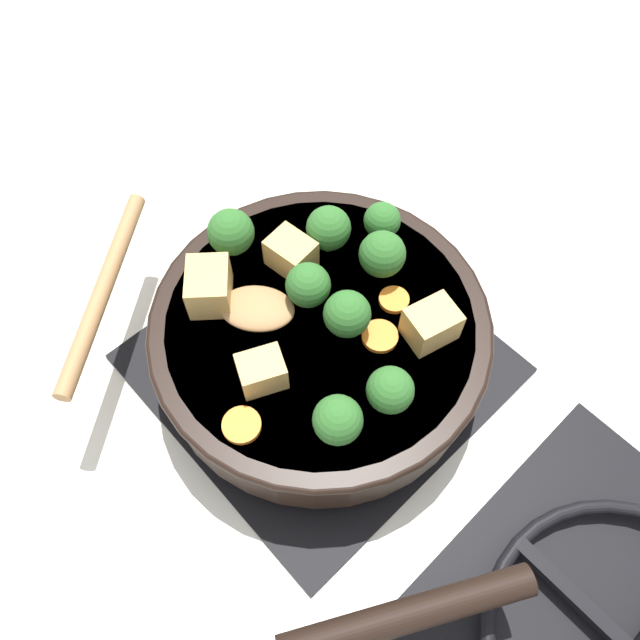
{
  "coord_description": "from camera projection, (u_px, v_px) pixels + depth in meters",
  "views": [
    {
      "loc": [
        0.19,
        0.21,
        0.57
      ],
      "look_at": [
        0.0,
        0.0,
        0.09
      ],
      "focal_mm": 35.0,
      "sensor_mm": 36.0,
      "label": 1
    }
  ],
  "objects": [
    {
      "name": "broccoli_floret_near_spoon",
      "position": [
        390.0,
        390.0,
        0.49
      ],
      "size": [
        0.04,
        0.04,
        0.05
      ],
      "color": "#709956",
      "rests_on": "skillet_pan"
    },
    {
      "name": "broccoli_floret_north_edge",
      "position": [
        380.0,
        253.0,
        0.56
      ],
      "size": [
        0.04,
        0.04,
        0.05
      ],
      "color": "#709956",
      "rests_on": "skillet_pan"
    },
    {
      "name": "tofu_cube_center_large",
      "position": [
        262.0,
        371.0,
        0.52
      ],
      "size": [
        0.05,
        0.04,
        0.03
      ],
      "primitive_type": "cube",
      "rotation": [
        0.0,
        0.0,
        5.86
      ],
      "color": "tan",
      "rests_on": "skillet_pan"
    },
    {
      "name": "broccoli_floret_west_rim",
      "position": [
        329.0,
        229.0,
        0.58
      ],
      "size": [
        0.04,
        0.04,
        0.05
      ],
      "color": "#709956",
      "rests_on": "skillet_pan"
    },
    {
      "name": "wooden_spoon",
      "position": [
        172.0,
        298.0,
        0.56
      ],
      "size": [
        0.22,
        0.23,
        0.02
      ],
      "color": "#A87A4C",
      "rests_on": "skillet_pan"
    },
    {
      "name": "skillet_pan",
      "position": [
        321.0,
        337.0,
        0.58
      ],
      "size": [
        0.36,
        0.43,
        0.06
      ],
      "color": "black",
      "rests_on": "front_burner_grate"
    },
    {
      "name": "carrot_slice_orange_thin",
      "position": [
        394.0,
        300.0,
        0.57
      ],
      "size": [
        0.03,
        0.03,
        0.01
      ],
      "primitive_type": "cylinder",
      "color": "orange",
      "rests_on": "skillet_pan"
    },
    {
      "name": "broccoli_floret_south_cluster",
      "position": [
        308.0,
        285.0,
        0.55
      ],
      "size": [
        0.04,
        0.04,
        0.05
      ],
      "color": "#709956",
      "rests_on": "skillet_pan"
    },
    {
      "name": "carrot_slice_under_broccoli",
      "position": [
        242.0,
        425.0,
        0.5
      ],
      "size": [
        0.03,
        0.03,
        0.01
      ],
      "primitive_type": "cylinder",
      "color": "orange",
      "rests_on": "skillet_pan"
    },
    {
      "name": "ground_plane",
      "position": [
        320.0,
        364.0,
        0.63
      ],
      "size": [
        2.4,
        2.4,
        0.0
      ],
      "primitive_type": "plane",
      "color": "silver"
    },
    {
      "name": "broccoli_floret_east_rim",
      "position": [
        347.0,
        314.0,
        0.53
      ],
      "size": [
        0.04,
        0.04,
        0.05
      ],
      "color": "#709956",
      "rests_on": "skillet_pan"
    },
    {
      "name": "carrot_slice_near_center",
      "position": [
        330.0,
        220.0,
        0.61
      ],
      "size": [
        0.03,
        0.03,
        0.01
      ],
      "primitive_type": "cylinder",
      "color": "orange",
      "rests_on": "skillet_pan"
    },
    {
      "name": "tofu_cube_east_chunk",
      "position": [
        291.0,
        254.0,
        0.58
      ],
      "size": [
        0.04,
        0.04,
        0.03
      ],
      "primitive_type": "cube",
      "rotation": [
        0.0,
        0.0,
        1.69
      ],
      "color": "tan",
      "rests_on": "skillet_pan"
    },
    {
      "name": "carrot_slice_edge_slice",
      "position": [
        380.0,
        336.0,
        0.55
      ],
      "size": [
        0.03,
        0.03,
        0.01
      ],
      "primitive_type": "cylinder",
      "color": "orange",
      "rests_on": "skillet_pan"
    },
    {
      "name": "front_burner_grate",
      "position": [
        320.0,
        359.0,
        0.62
      ],
      "size": [
        0.31,
        0.31,
        0.03
      ],
      "color": "black",
      "rests_on": "ground_plane"
    },
    {
      "name": "tofu_cube_near_handle",
      "position": [
        209.0,
        286.0,
        0.55
      ],
      "size": [
        0.06,
        0.06,
        0.04
      ],
      "primitive_type": "cube",
      "rotation": [
        0.0,
        0.0,
        0.87
      ],
      "color": "tan",
      "rests_on": "skillet_pan"
    },
    {
      "name": "broccoli_floret_mid_floret",
      "position": [
        231.0,
        232.0,
        0.57
      ],
      "size": [
        0.04,
        0.04,
        0.05
      ],
      "color": "#709956",
      "rests_on": "skillet_pan"
    },
    {
      "name": "broccoli_floret_center_top",
      "position": [
        338.0,
        420.0,
        0.48
      ],
      "size": [
        0.04,
        0.04,
        0.05
      ],
      "color": "#709956",
      "rests_on": "skillet_pan"
    },
    {
      "name": "broccoli_floret_small_inner",
      "position": [
        382.0,
        221.0,
        0.59
      ],
      "size": [
        0.04,
        0.04,
        0.04
      ],
      "color": "#709956",
      "rests_on": "skillet_pan"
    },
    {
      "name": "tofu_cube_west_chunk",
      "position": [
        431.0,
        324.0,
        0.54
      ],
      "size": [
        0.05,
        0.04,
        0.03
      ],
      "primitive_type": "cube",
      "rotation": [
        0.0,
        0.0,
        6.04
      ],
      "color": "tan",
      "rests_on": "skillet_pan"
    }
  ]
}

